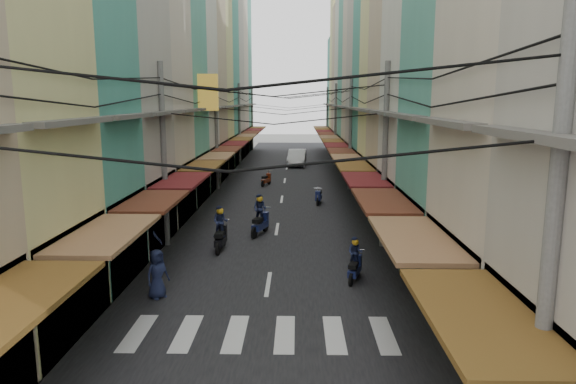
# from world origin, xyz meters

# --- Properties ---
(ground) EXTENTS (160.00, 160.00, 0.00)m
(ground) POSITION_xyz_m (0.00, 0.00, 0.00)
(ground) COLOR slate
(ground) RESTS_ON ground
(road) EXTENTS (10.00, 80.00, 0.02)m
(road) POSITION_xyz_m (0.00, 20.00, 0.01)
(road) COLOR black
(road) RESTS_ON ground
(sidewalk_left) EXTENTS (3.00, 80.00, 0.06)m
(sidewalk_left) POSITION_xyz_m (-6.50, 20.00, 0.03)
(sidewalk_left) COLOR slate
(sidewalk_left) RESTS_ON ground
(sidewalk_right) EXTENTS (3.00, 80.00, 0.06)m
(sidewalk_right) POSITION_xyz_m (6.50, 20.00, 0.03)
(sidewalk_right) COLOR slate
(sidewalk_right) RESTS_ON ground
(crosswalk) EXTENTS (7.55, 2.40, 0.01)m
(crosswalk) POSITION_xyz_m (-0.00, -6.00, 0.03)
(crosswalk) COLOR silver
(crosswalk) RESTS_ON ground
(building_row_left) EXTENTS (7.80, 67.67, 23.70)m
(building_row_left) POSITION_xyz_m (-7.92, 16.56, 9.78)
(building_row_left) COLOR beige
(building_row_left) RESTS_ON ground
(building_row_right) EXTENTS (7.80, 68.98, 22.59)m
(building_row_right) POSITION_xyz_m (7.92, 16.45, 9.41)
(building_row_right) COLOR teal
(building_row_right) RESTS_ON ground
(utility_poles) EXTENTS (10.20, 66.13, 8.20)m
(utility_poles) POSITION_xyz_m (0.00, 15.01, 6.59)
(utility_poles) COLOR slate
(utility_poles) RESTS_ON ground
(white_car) EXTENTS (5.94, 2.61, 2.05)m
(white_car) POSITION_xyz_m (1.00, 31.73, 0.00)
(white_car) COLOR white
(white_car) RESTS_ON ground
(bicycle) EXTENTS (1.91, 1.04, 1.25)m
(bicycle) POSITION_xyz_m (5.82, 1.16, 0.00)
(bicycle) COLOR black
(bicycle) RESTS_ON ground
(moving_scooters) EXTENTS (6.01, 22.77, 2.01)m
(moving_scooters) POSITION_xyz_m (-0.29, 5.29, 0.56)
(moving_scooters) COLOR black
(moving_scooters) RESTS_ON ground
(parked_scooters) EXTENTS (12.17, 11.52, 0.98)m
(parked_scooters) POSITION_xyz_m (4.14, -4.27, 0.47)
(parked_scooters) COLOR black
(parked_scooters) RESTS_ON ground
(pedestrians) EXTENTS (12.53, 18.34, 2.25)m
(pedestrians) POSITION_xyz_m (-4.02, 1.66, 1.07)
(pedestrians) COLOR #29202A
(pedestrians) RESTS_ON ground
(market_umbrella) EXTENTS (2.40, 2.40, 2.53)m
(market_umbrella) POSITION_xyz_m (6.78, -3.09, 2.23)
(market_umbrella) COLOR #B2B2B7
(market_umbrella) RESTS_ON ground
(traffic_sign) EXTENTS (0.10, 0.58, 2.67)m
(traffic_sign) POSITION_xyz_m (5.59, -3.07, 1.92)
(traffic_sign) COLOR slate
(traffic_sign) RESTS_ON ground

